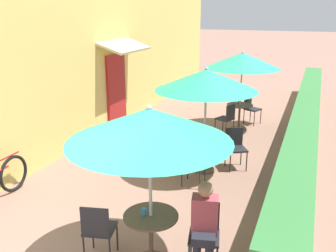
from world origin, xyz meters
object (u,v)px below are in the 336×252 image
(cafe_chair_mid_right, at_px, (180,140))
(patio_umbrella_far, at_px, (243,61))
(cafe_chair_mid_back, at_px, (198,160))
(cafe_chair_far_right, at_px, (227,117))
(cafe_chair_near_right, at_px, (204,230))
(cafe_chair_mid_left, at_px, (235,145))
(coffee_cup_near, at_px, (144,212))
(patio_table_mid, at_px, (204,148))
(patio_table_far, at_px, (239,112))
(patio_table_near, at_px, (151,229))
(patio_umbrella_near, at_px, (149,125))
(patio_umbrella_mid, at_px, (206,80))
(cafe_chair_near_left, at_px, (98,228))
(coffee_cup_far, at_px, (240,102))
(seated_patron_near_right, at_px, (204,223))
(cafe_chair_far_left, at_px, (251,107))

(cafe_chair_mid_right, distance_m, patio_umbrella_far, 3.32)
(cafe_chair_mid_back, bearing_deg, cafe_chair_far_right, 3.01)
(cafe_chair_near_right, bearing_deg, cafe_chair_mid_left, -98.48)
(coffee_cup_near, relative_size, patio_table_mid, 0.12)
(patio_table_far, bearing_deg, patio_table_near, -89.04)
(patio_table_near, xyz_separation_m, patio_umbrella_near, (-0.00, 0.00, 1.45))
(patio_umbrella_mid, xyz_separation_m, cafe_chair_mid_left, (0.57, 0.42, -1.44))
(cafe_chair_near_right, distance_m, cafe_chair_mid_back, 2.38)
(patio_table_near, relative_size, patio_umbrella_near, 0.33)
(cafe_chair_near_left, bearing_deg, patio_umbrella_mid, 68.70)
(patio_table_near, xyz_separation_m, coffee_cup_far, (-0.14, 6.50, 0.26))
(seated_patron_near_right, relative_size, patio_table_mid, 1.70)
(patio_umbrella_mid, distance_m, coffee_cup_far, 3.53)
(patio_table_far, height_order, cafe_chair_far_left, cafe_chair_far_left)
(patio_umbrella_far, height_order, coffee_cup_far, patio_umbrella_far)
(cafe_chair_mid_right, xyz_separation_m, cafe_chair_far_left, (0.95, 3.58, 0.00))
(cafe_chair_mid_right, bearing_deg, patio_umbrella_near, -46.20)
(patio_umbrella_near, xyz_separation_m, cafe_chair_mid_back, (-0.13, 2.48, -1.44))
(seated_patron_near_right, relative_size, cafe_chair_mid_left, 1.44)
(patio_umbrella_mid, bearing_deg, cafe_chair_mid_right, 156.29)
(cafe_chair_near_right, distance_m, coffee_cup_far, 6.32)
(patio_umbrella_far, bearing_deg, cafe_chair_near_left, -94.86)
(cafe_chair_near_right, distance_m, seated_patron_near_right, 0.20)
(cafe_chair_near_left, bearing_deg, cafe_chair_far_left, 70.38)
(seated_patron_near_right, xyz_separation_m, cafe_chair_mid_back, (-0.83, 2.35, -0.17))
(patio_umbrella_near, height_order, cafe_chair_far_left, patio_umbrella_near)
(cafe_chair_near_left, distance_m, cafe_chair_mid_left, 3.98)
(cafe_chair_mid_back, relative_size, patio_umbrella_far, 0.39)
(cafe_chair_mid_back, xyz_separation_m, coffee_cup_far, (-0.01, 4.02, 0.25))
(seated_patron_near_right, relative_size, cafe_chair_mid_right, 1.44)
(patio_table_near, bearing_deg, patio_table_far, 90.96)
(patio_table_near, distance_m, seated_patron_near_right, 0.73)
(cafe_chair_near_left, relative_size, coffee_cup_far, 9.67)
(coffee_cup_near, height_order, patio_umbrella_far, patio_umbrella_far)
(coffee_cup_near, bearing_deg, cafe_chair_mid_left, 82.86)
(cafe_chair_near_left, bearing_deg, seated_patron_near_right, 1.67)
(patio_table_near, bearing_deg, patio_umbrella_far, 90.96)
(cafe_chair_far_left, bearing_deg, patio_table_near, 21.72)
(patio_table_near, distance_m, cafe_chair_far_right, 5.69)
(cafe_chair_near_right, bearing_deg, cafe_chair_mid_right, -78.33)
(patio_table_near, height_order, coffee_cup_near, coffee_cup_near)
(cafe_chair_mid_left, distance_m, cafe_chair_far_right, 2.19)
(cafe_chair_mid_left, bearing_deg, cafe_chair_mid_right, -23.83)
(cafe_chair_near_right, xyz_separation_m, cafe_chair_mid_right, (-1.53, 3.23, 0.00))
(cafe_chair_mid_left, distance_m, cafe_chair_far_left, 3.46)
(cafe_chair_mid_back, height_order, cafe_chair_far_right, same)
(patio_table_near, distance_m, cafe_chair_mid_left, 3.62)
(patio_table_near, bearing_deg, cafe_chair_far_left, 89.25)
(patio_umbrella_far, height_order, cafe_chair_far_left, patio_umbrella_far)
(seated_patron_near_right, bearing_deg, cafe_chair_far_right, -93.43)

